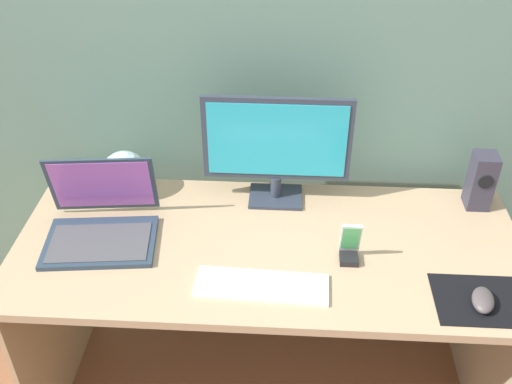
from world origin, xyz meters
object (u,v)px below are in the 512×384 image
Objects in this scene: laptop at (101,223)px; fishbowl at (125,174)px; phone_in_dock at (350,247)px; monitor at (277,146)px; keyboard_external at (262,286)px; speaker_right at (481,181)px; mouse at (483,300)px.

laptop is 0.24m from fishbowl.
fishbowl is 0.81m from phone_in_dock.
phone_in_dock is at bearing -52.67° from monitor.
keyboard_external is at bearing -41.78° from fishbowl.
phone_in_dock reaches higher than keyboard_external.
keyboard_external is at bearing -148.20° from speaker_right.
monitor is at bearing 88.99° from keyboard_external.
fishbowl is at bearing 179.76° from speaker_right.
monitor is at bearing 127.33° from phone_in_dock.
phone_in_dock is (0.23, -0.30, -0.16)m from monitor.
laptop reaches higher than speaker_right.
monitor is 2.44× the size of speaker_right.
phone_in_dock is at bearing -5.37° from laptop.
phone_in_dock is (-0.45, -0.30, -0.05)m from speaker_right.
speaker_right is at bearing 0.16° from monitor.
speaker_right reaches higher than fishbowl.
fishbowl is (0.02, 0.24, 0.03)m from laptop.
laptop is 3.67× the size of mouse.
mouse is 0.39m from phone_in_dock.
fishbowl is 0.66m from keyboard_external.
fishbowl is 0.42× the size of keyboard_external.
fishbowl is at bearing 179.24° from monitor.
phone_in_dock reaches higher than mouse.
monitor is 1.27× the size of keyboard_external.
phone_in_dock is at bearing -145.89° from speaker_right.
fishbowl is at bearing 140.59° from keyboard_external.
fishbowl is (-1.20, 0.00, -0.02)m from speaker_right.
mouse is (0.58, -0.47, -0.19)m from monitor.
keyboard_external is 0.61m from mouse.
monitor is at bearing -179.84° from speaker_right.
speaker_right is 0.54m from phone_in_dock.
laptop reaches higher than keyboard_external.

